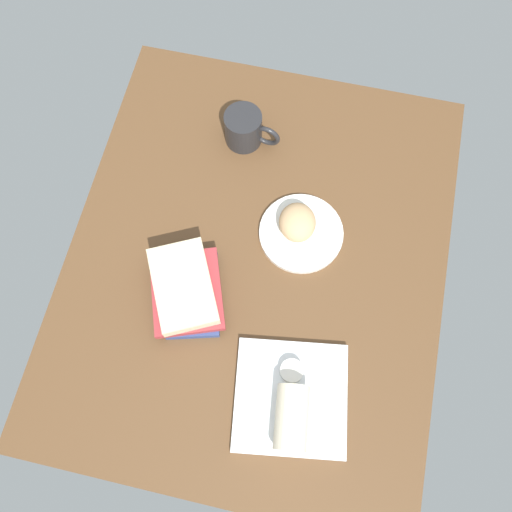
% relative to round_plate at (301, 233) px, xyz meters
% --- Properties ---
extents(dining_table, '(1.10, 0.90, 0.04)m').
position_rel_round_plate_xyz_m(dining_table, '(-0.09, 0.09, -0.03)').
color(dining_table, brown).
rests_on(dining_table, ground).
extents(round_plate, '(0.20, 0.20, 0.01)m').
position_rel_round_plate_xyz_m(round_plate, '(0.00, 0.00, 0.00)').
color(round_plate, white).
rests_on(round_plate, dining_table).
extents(scone_pastry, '(0.12, 0.11, 0.06)m').
position_rel_round_plate_xyz_m(scone_pastry, '(0.01, 0.01, 0.04)').
color(scone_pastry, tan).
rests_on(scone_pastry, round_plate).
extents(square_plate, '(0.28, 0.28, 0.02)m').
position_rel_round_plate_xyz_m(square_plate, '(-0.39, -0.05, 0.00)').
color(square_plate, white).
rests_on(square_plate, dining_table).
extents(sauce_cup, '(0.05, 0.05, 0.02)m').
position_rel_round_plate_xyz_m(sauce_cup, '(-0.33, -0.04, 0.02)').
color(sauce_cup, silver).
rests_on(sauce_cup, square_plate).
extents(breakfast_wrap, '(0.14, 0.09, 0.07)m').
position_rel_round_plate_xyz_m(breakfast_wrap, '(-0.43, -0.06, 0.04)').
color(breakfast_wrap, beige).
rests_on(breakfast_wrap, square_plate).
extents(book_stack, '(0.24, 0.22, 0.08)m').
position_rel_round_plate_xyz_m(book_stack, '(-0.21, 0.23, 0.03)').
color(book_stack, '#33477F').
rests_on(book_stack, dining_table).
extents(coffee_mug, '(0.10, 0.15, 0.10)m').
position_rel_round_plate_xyz_m(coffee_mug, '(0.23, 0.19, 0.04)').
color(coffee_mug, '#262628').
rests_on(coffee_mug, dining_table).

